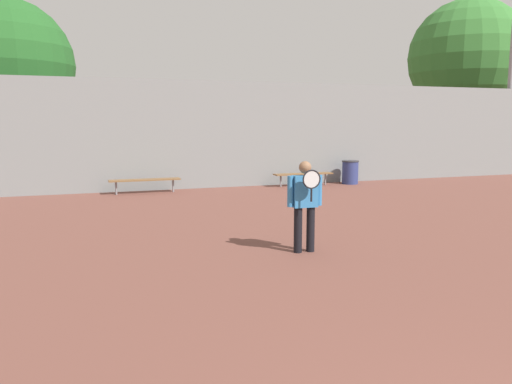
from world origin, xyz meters
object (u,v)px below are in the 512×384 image
Objects in this scene: bench_courtside_near at (303,174)px; tree_green_broad at (467,59)px; bench_courtside_far at (145,180)px; trash_bin at (350,172)px; tennis_player at (305,201)px; tree_green_tall at (6,65)px.

tree_green_broad reaches higher than bench_courtside_near.
trash_bin is at bearing -0.04° from bench_courtside_far.
tree_green_broad is at bearing 44.19° from tennis_player.
tennis_player is 14.19m from tree_green_tall.
tree_green_broad reaches higher than tree_green_tall.
bench_courtside_far is 7.14m from trash_bin.
bench_courtside_near is 14.06m from tree_green_broad.
bench_courtside_far is at bearing 179.96° from trash_bin.
trash_bin is 12.57m from tree_green_broad.
tree_green_broad is (21.31, 1.25, 1.23)m from tree_green_tall.
bench_courtside_far is 0.33× the size of tree_green_tall.
tennis_player reaches higher than bench_courtside_near.
bench_courtside_far is 18.76m from tree_green_broad.
tree_green_tall reaches higher than trash_bin.
tree_green_broad is at bearing 26.09° from bench_courtside_near.
bench_courtside_far is (-5.33, -0.00, 0.00)m from bench_courtside_near.
trash_bin reaches higher than bench_courtside_near.
tennis_player is at bearing -64.82° from tree_green_tall.
bench_courtside_near is 0.97× the size of bench_courtside_far.
tree_green_broad is (17.13, 5.78, 4.98)m from bench_courtside_far.
tennis_player is at bearing -114.52° from bench_courtside_near.
trash_bin is 0.10× the size of tree_green_broad.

